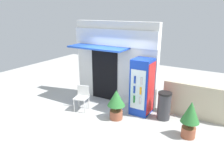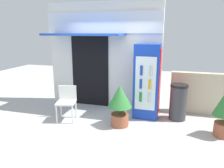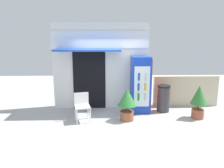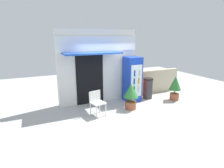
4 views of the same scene
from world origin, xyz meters
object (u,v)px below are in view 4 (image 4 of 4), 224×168
at_px(drink_cooler, 132,79).
at_px(plastic_chair, 97,101).
at_px(potted_plant_curbside, 175,86).
at_px(trash_bin, 148,88).
at_px(potted_plant_near_shop, 131,94).

bearing_deg(drink_cooler, plastic_chair, -157.14).
xyz_separation_m(potted_plant_curbside, trash_bin, (-0.95, 0.69, -0.17)).
bearing_deg(potted_plant_curbside, plastic_chair, -178.47).
distance_m(potted_plant_near_shop, trash_bin, 1.56).
bearing_deg(drink_cooler, potted_plant_curbside, -22.20).
bearing_deg(plastic_chair, potted_plant_curbside, 1.53).
bearing_deg(potted_plant_curbside, trash_bin, 143.76).
bearing_deg(plastic_chair, potted_plant_near_shop, -0.02).
height_order(drink_cooler, potted_plant_curbside, drink_cooler).
distance_m(drink_cooler, plastic_chair, 2.14).
bearing_deg(drink_cooler, trash_bin, -1.54).
relative_size(drink_cooler, potted_plant_near_shop, 1.91).
distance_m(plastic_chair, trash_bin, 2.85).
bearing_deg(potted_plant_near_shop, potted_plant_curbside, 2.48).
xyz_separation_m(potted_plant_near_shop, potted_plant_curbside, (2.29, 0.10, 0.04)).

